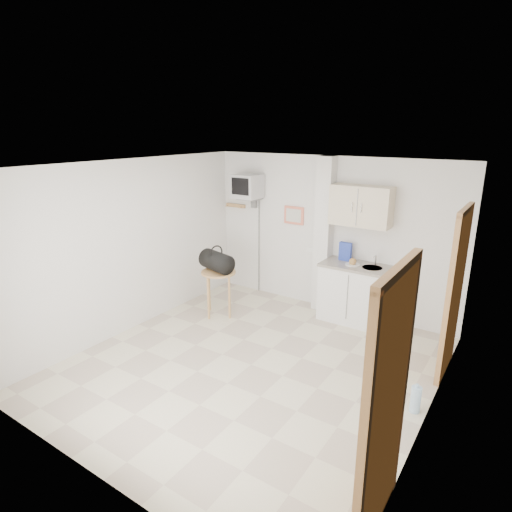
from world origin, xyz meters
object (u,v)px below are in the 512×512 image
Objects in this scene: crt_television at (248,187)px; water_bottle at (416,399)px; duffel_bag at (217,261)px; round_table at (219,279)px.

water_bottle is at bearing -28.03° from crt_television.
crt_television is 3.45× the size of duffel_bag.
water_bottle is at bearing 1.97° from duffel_bag.
duffel_bag is at bearing 166.31° from water_bottle.
round_table is 0.28m from duffel_bag.
round_table is 1.18× the size of duffel_bag.
duffel_bag reaches higher than round_table.
crt_television is 1.46m from duffel_bag.
crt_television is 4.28m from water_bottle.
duffel_bag is at bearing 166.50° from round_table.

